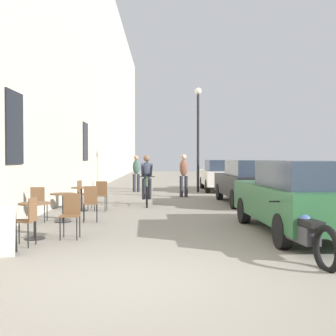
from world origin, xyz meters
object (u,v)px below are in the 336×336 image
cafe_chair_near_toward_street (27,218)px  cafe_table_mid (63,201)px  parked_car_nearest (300,196)px  cafe_chair_far_toward_street (83,192)px  cafe_chair_mid_toward_wall (90,201)px  parked_car_third (221,175)px  pedestrian_mid (136,171)px  cafe_table_near (35,213)px  pedestrian_far (147,171)px  parked_car_second (250,181)px  cafe_chair_far_toward_wall (101,194)px  street_lamp (198,126)px  pedestrian_near (184,173)px  cyclist_on_bicycle (147,181)px  cafe_table_far (81,194)px  parked_motorcycle (303,233)px  cafe_chair_mid_toward_street (38,202)px  cafe_chair_near_toward_wall (71,212)px

cafe_chair_near_toward_street → cafe_table_mid: size_ratio=1.24×
parked_car_nearest → cafe_chair_far_toward_street: bearing=139.8°
cafe_chair_mid_toward_wall → parked_car_third: (4.74, 9.73, 0.27)m
pedestrian_mid → cafe_table_mid: bearing=-98.0°
cafe_table_near → cafe_chair_far_toward_street: 4.96m
cafe_table_near → parked_car_third: 13.18m
pedestrian_far → parked_car_second: (3.83, -6.75, -0.12)m
cafe_table_mid → cafe_chair_far_toward_wall: 2.34m
street_lamp → pedestrian_mid: bearing=176.6°
cafe_chair_near_toward_street → pedestrian_near: 10.01m
parked_car_second → parked_car_third: size_ratio=1.02×
cyclist_on_bicycle → pedestrian_far: cyclist_on_bicycle is taller
cafe_chair_near_toward_street → parked_car_second: parked_car_second is taller
cafe_chair_mid_toward_wall → cafe_table_far: (-0.64, 2.11, 0.00)m
cafe_chair_mid_toward_wall → pedestrian_near: size_ratio=0.50×
cafe_chair_far_toward_wall → parked_car_second: 5.22m
cafe_chair_near_toward_street → parked_car_nearest: parked_car_nearest is taller
cafe_chair_near_toward_street → parked_car_nearest: bearing=11.1°
cafe_table_mid → pedestrian_mid: size_ratio=0.42×
parked_car_third → parked_motorcycle: size_ratio=2.00×
cafe_chair_near_toward_street → parked_car_second: size_ratio=0.20×
cafe_table_far → cyclist_on_bicycle: size_ratio=0.41×
parked_car_second → parked_car_third: parked_car_second is taller
cafe_chair_mid_toward_street → cafe_chair_mid_toward_wall: bearing=6.8°
pedestrian_near → parked_car_nearest: 8.60m
cafe_chair_mid_toward_street → cyclist_on_bicycle: cyclist_on_bicycle is taller
cafe_table_near → street_lamp: bearing=69.2°
cafe_table_mid → parked_car_third: size_ratio=0.17×
cafe_table_near → cafe_chair_near_toward_street: bearing=-83.7°
street_lamp → parked_car_third: street_lamp is taller
cafe_chair_near_toward_wall → parked_car_third: (4.76, 11.92, 0.27)m
cafe_chair_far_toward_street → parked_car_third: parked_car_third is taller
cafe_table_mid → cafe_chair_far_toward_wall: cafe_chair_far_toward_wall is taller
cafe_table_far → parked_car_third: 9.33m
pedestrian_mid → cafe_chair_near_toward_street: bearing=-95.9°
cafe_chair_far_toward_wall → street_lamp: bearing=62.0°
cafe_table_far → cafe_chair_far_toward_wall: (0.59, 0.08, -0.00)m
cyclist_on_bicycle → pedestrian_mid: bearing=97.1°
cafe_chair_near_toward_wall → cafe_chair_mid_toward_wall: bearing=89.5°
cafe_chair_near_toward_wall → pedestrian_far: bearing=85.2°
cafe_table_near → cafe_chair_near_toward_wall: cafe_chair_near_toward_wall is taller
cafe_table_mid → cafe_chair_mid_toward_wall: size_ratio=0.81×
cafe_table_mid → cafe_chair_far_toward_street: cafe_chair_far_toward_street is taller
cafe_table_near → parked_motorcycle: (4.79, -1.65, -0.12)m
cafe_chair_near_toward_wall → cafe_table_mid: cafe_chair_near_toward_wall is taller
cafe_chair_mid_toward_street → cafe_table_far: (0.63, 2.26, 0.00)m
cafe_chair_mid_toward_wall → street_lamp: street_lamp is taller
street_lamp → parked_motorcycle: (0.56, -12.82, -2.70)m
cafe_chair_near_toward_street → cafe_table_mid: cafe_chair_near_toward_street is taller
cafe_chair_mid_toward_wall → pedestrian_far: 10.66m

